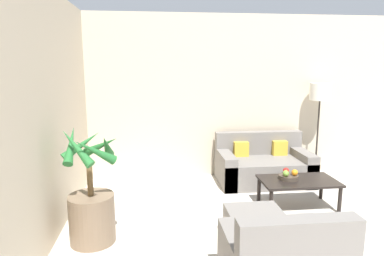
{
  "coord_description": "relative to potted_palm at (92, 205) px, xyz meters",
  "views": [
    {
      "loc": [
        -2.16,
        1.08,
        1.88
      ],
      "look_at": [
        -1.62,
        5.8,
        1.0
      ],
      "focal_mm": 32.0,
      "sensor_mm": 36.0,
      "label": 1
    }
  ],
  "objects": [
    {
      "name": "wall_back",
      "position": [
        2.83,
        2.14,
        0.94
      ],
      "size": [
        8.06,
        0.06,
        2.7
      ],
      "color": "beige",
      "rests_on": "ground_plane"
    },
    {
      "name": "apple_green",
      "position": [
        2.38,
        0.61,
        0.07
      ],
      "size": [
        0.08,
        0.08,
        0.08
      ],
      "color": "olive",
      "rests_on": "fruit_bowl"
    },
    {
      "name": "fruit_bowl",
      "position": [
        2.44,
        0.66,
        -0.0
      ],
      "size": [
        0.26,
        0.26,
        0.06
      ],
      "color": "#42382D",
      "rests_on": "coffee_table"
    },
    {
      "name": "sofa_loveseat",
      "position": [
        2.42,
        1.65,
        -0.15
      ],
      "size": [
        1.46,
        0.84,
        0.78
      ],
      "color": "slate",
      "rests_on": "ground_plane"
    },
    {
      "name": "potted_palm",
      "position": [
        0.0,
        0.0,
        0.0
      ],
      "size": [
        0.64,
        0.66,
        1.27
      ],
      "color": "brown",
      "rests_on": "ground_plane"
    },
    {
      "name": "orange_fruit",
      "position": [
        2.51,
        0.64,
        0.07
      ],
      "size": [
        0.08,
        0.08,
        0.08
      ],
      "color": "orange",
      "rests_on": "fruit_bowl"
    },
    {
      "name": "floor_lamp",
      "position": [
        3.41,
        1.84,
        0.95
      ],
      "size": [
        0.34,
        0.34,
        1.59
      ],
      "color": "#2D2823",
      "rests_on": "ground_plane"
    },
    {
      "name": "coffee_table",
      "position": [
        2.57,
        0.62,
        -0.08
      ],
      "size": [
        1.0,
        0.58,
        0.38
      ],
      "color": "black",
      "rests_on": "ground_plane"
    },
    {
      "name": "ottoman",
      "position": [
        1.71,
        -0.28,
        -0.22
      ],
      "size": [
        0.58,
        0.55,
        0.37
      ],
      "color": "slate",
      "rests_on": "ground_plane"
    },
    {
      "name": "apple_red",
      "position": [
        2.43,
        0.73,
        0.07
      ],
      "size": [
        0.08,
        0.08,
        0.08
      ],
      "color": "red",
      "rests_on": "fruit_bowl"
    }
  ]
}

